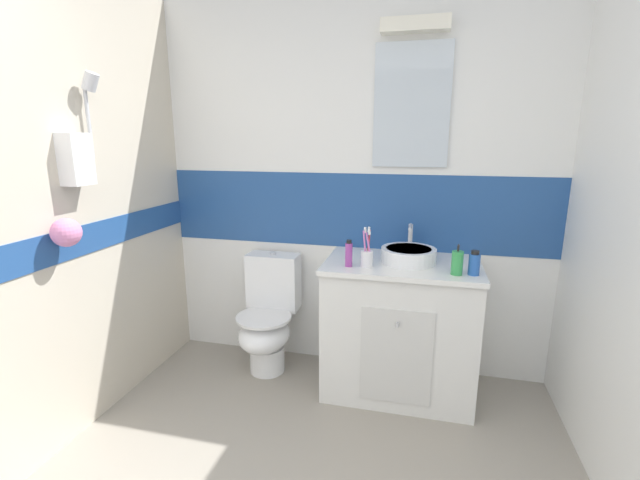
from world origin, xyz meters
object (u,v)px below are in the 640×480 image
at_px(sink_basin, 409,254).
at_px(deodorant_spray_can, 349,254).
at_px(lotion_bottle_short, 474,264).
at_px(toothbrush_cup, 367,256).
at_px(soap_dispenser, 457,263).
at_px(toilet, 268,318).

relative_size(sink_basin, deodorant_spray_can, 2.34).
bearing_deg(lotion_bottle_short, deodorant_spray_can, -179.55).
bearing_deg(toothbrush_cup, soap_dispenser, -3.42).
xyz_separation_m(toilet, lotion_bottle_short, (1.28, -0.20, 0.54)).
height_order(soap_dispenser, lotion_bottle_short, soap_dispenser).
bearing_deg(lotion_bottle_short, sink_basin, 155.35).
distance_m(soap_dispenser, deodorant_spray_can, 0.60).
bearing_deg(toothbrush_cup, toilet, 164.69).
bearing_deg(soap_dispenser, deodorant_spray_can, 179.10).
distance_m(sink_basin, soap_dispenser, 0.32).
bearing_deg(toilet, sink_basin, -2.54).
distance_m(sink_basin, deodorant_spray_can, 0.37).
relative_size(sink_basin, lotion_bottle_short, 2.70).
relative_size(sink_basin, toilet, 0.46).
xyz_separation_m(toothbrush_cup, soap_dispenser, (0.50, -0.03, 0.01)).
xyz_separation_m(sink_basin, toilet, (-0.92, 0.04, -0.53)).
bearing_deg(sink_basin, deodorant_spray_can, -153.13).
height_order(toilet, toothbrush_cup, toothbrush_cup).
relative_size(sink_basin, toothbrush_cup, 1.58).
distance_m(sink_basin, toilet, 1.06).
bearing_deg(soap_dispenser, toothbrush_cup, 176.58).
bearing_deg(lotion_bottle_short, toilet, 170.92).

